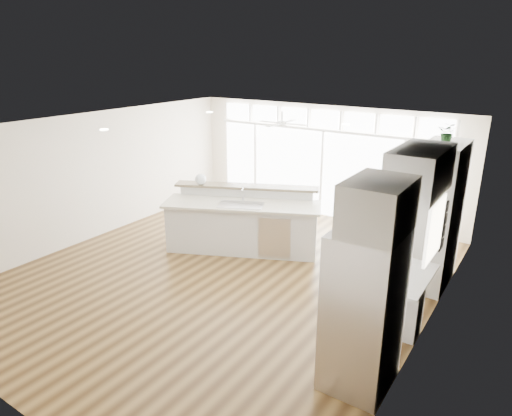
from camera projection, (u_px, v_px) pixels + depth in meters
The scene contains 23 objects.
floor at pixel (225, 275), 8.40m from camera, with size 7.00×8.00×0.02m, color #452E15.
ceiling at pixel (222, 127), 7.52m from camera, with size 7.00×8.00×0.02m, color silver.
wall_back at pixel (324, 161), 11.10m from camera, with size 7.00×0.04×2.70m, color white.
wall_left at pixel (94, 176), 9.79m from camera, with size 0.04×8.00×2.70m, color white.
wall_right at pixel (430, 251), 6.12m from camera, with size 0.04×8.00×2.70m, color white.
glass_wall at pixel (322, 174), 11.15m from camera, with size 5.80×0.06×2.08m, color white.
transom_row at pixel (325, 119), 10.72m from camera, with size 5.90×0.06×0.40m, color white.
desk_window at pixel (435, 230), 6.31m from camera, with size 0.04×0.85×0.85m, color silver.
ceiling_fan at pixel (282, 119), 10.05m from camera, with size 1.16×1.16×0.32m, color white.
recessed_lights at pixel (229, 127), 7.68m from camera, with size 3.40×3.00×0.02m, color white.
oven_cabinet at pixel (437, 215), 7.74m from camera, with size 0.64×1.20×2.50m, color silver.
desk_nook at pixel (402, 297), 6.86m from camera, with size 0.72×1.30×0.76m, color silver.
upper_cabinets at pixel (420, 171), 6.20m from camera, with size 0.64×1.30×0.64m, color silver.
refrigerator at pixel (363, 310), 5.37m from camera, with size 0.76×0.90×2.00m, color silver.
fridge_cabinet at pixel (378, 207), 4.92m from camera, with size 0.64×0.90×0.60m, color silver.
framed_photos at pixel (444, 226), 6.84m from camera, with size 0.06×0.22×0.80m, color black.
kitchen_island at pixel (242, 222), 9.23m from camera, with size 3.13×1.18×1.24m, color silver.
rug at pixel (391, 311), 7.18m from camera, with size 0.81×0.58×0.01m, color #382312.
office_chair at pixel (356, 256), 7.96m from camera, with size 0.52×0.48×1.00m, color black.
fishbowl at pixel (201, 179), 9.50m from camera, with size 0.23×0.23×0.23m, color silver.
monitor at pixel (401, 261), 6.71m from camera, with size 0.08×0.48×0.40m, color black.
keyboard at pixel (388, 270), 6.87m from camera, with size 0.11×0.28×0.01m, color silver.
potted_plant at pixel (448, 135), 7.29m from camera, with size 0.29×0.32×0.25m, color #285B27.
Camera 1 is at (4.66, -5.95, 3.89)m, focal length 32.00 mm.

